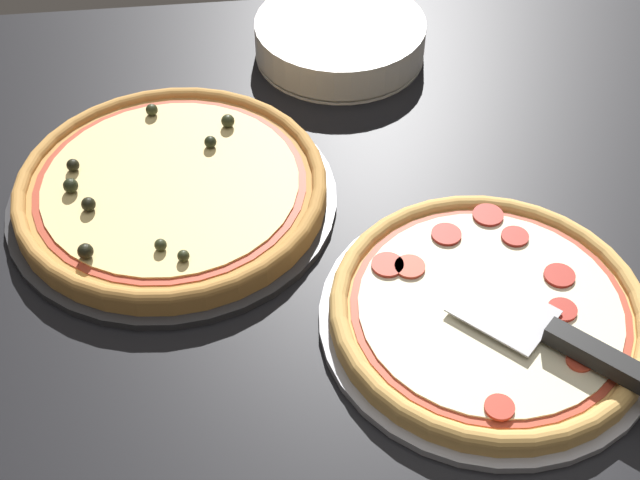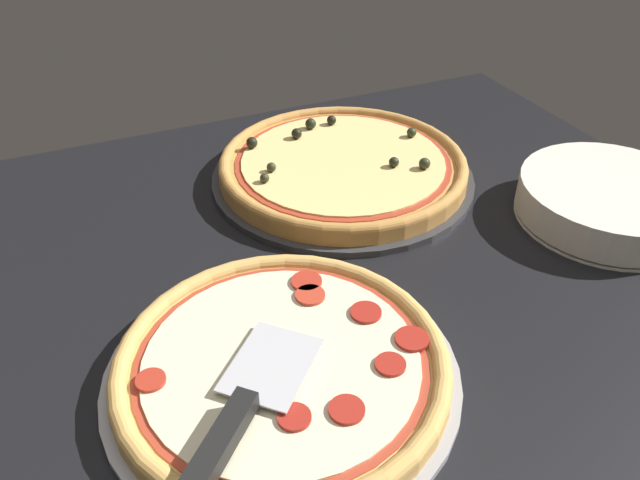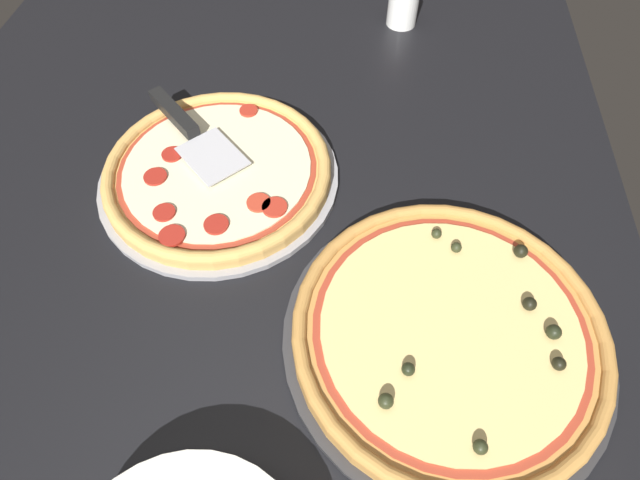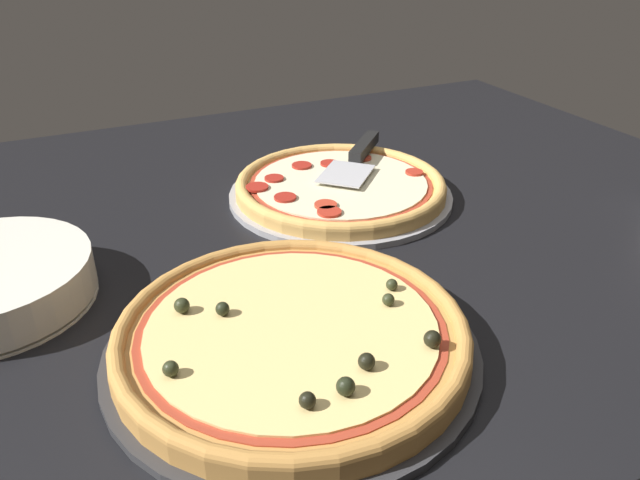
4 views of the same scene
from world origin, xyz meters
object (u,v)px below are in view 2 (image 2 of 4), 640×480
(pizza_front, at_px, (286,362))
(pizza_back, at_px, (343,165))
(serving_spatula, at_px, (231,427))
(plate_stack, at_px, (609,201))

(pizza_front, height_order, pizza_back, pizza_back)
(pizza_back, relative_size, serving_spatula, 1.96)
(pizza_back, distance_m, serving_spatula, 0.51)
(pizza_front, xyz_separation_m, serving_spatula, (-0.08, -0.07, 0.02))
(pizza_front, height_order, serving_spatula, serving_spatula)
(pizza_front, bearing_deg, pizza_back, 56.34)
(pizza_front, xyz_separation_m, pizza_back, (0.23, 0.34, 0.00))
(pizza_front, bearing_deg, serving_spatula, -138.14)
(pizza_back, xyz_separation_m, serving_spatula, (-0.31, -0.41, 0.02))
(pizza_back, distance_m, plate_stack, 0.39)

